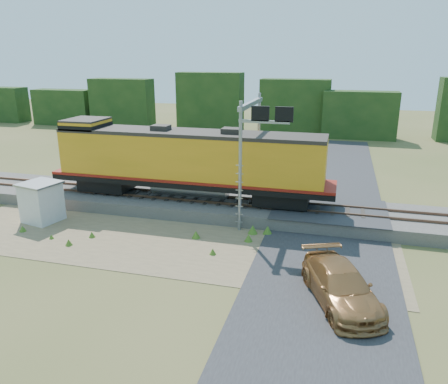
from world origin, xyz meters
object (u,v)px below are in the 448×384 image
(locomotive, at_px, (185,161))
(shed, at_px, (42,202))
(signal_gantry, at_px, (255,131))
(car, at_px, (341,286))

(locomotive, xyz_separation_m, shed, (-7.96, -4.53, -2.11))
(shed, relative_size, signal_gantry, 0.33)
(car, bearing_deg, locomotive, 115.19)
(locomotive, xyz_separation_m, car, (10.34, -9.50, -2.60))
(signal_gantry, relative_size, car, 1.41)
(locomotive, relative_size, signal_gantry, 2.50)
(shed, height_order, signal_gantry, signal_gantry)
(signal_gantry, distance_m, car, 11.52)
(locomotive, distance_m, signal_gantry, 5.37)
(shed, bearing_deg, locomotive, 42.23)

